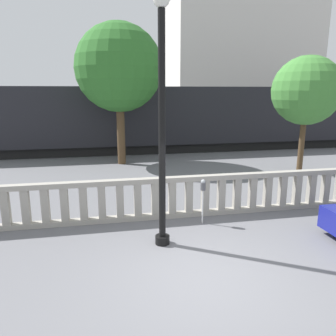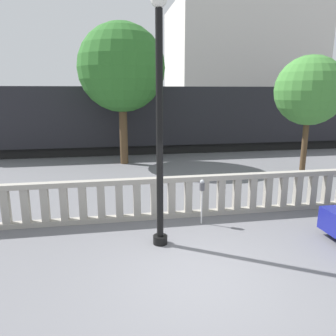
{
  "view_description": "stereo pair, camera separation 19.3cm",
  "coord_description": "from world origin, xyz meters",
  "px_view_note": "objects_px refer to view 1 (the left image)",
  "views": [
    {
      "loc": [
        -1.84,
        -5.5,
        3.55
      ],
      "look_at": [
        0.08,
        4.19,
        1.23
      ],
      "focal_mm": 35.0,
      "sensor_mm": 36.0,
      "label": 1
    },
    {
      "loc": [
        -1.65,
        -5.54,
        3.55
      ],
      "look_at": [
        0.08,
        4.19,
        1.23
      ],
      "focal_mm": 35.0,
      "sensor_mm": 36.0,
      "label": 2
    }
  ],
  "objects_px": {
    "train_near": "(178,118)",
    "tree_left": "(119,68)",
    "lamppost": "(162,120)",
    "parking_meter": "(203,190)",
    "tree_right": "(307,91)"
  },
  "relations": [
    {
      "from": "parking_meter",
      "to": "tree_right",
      "type": "xyz_separation_m",
      "value": [
        5.91,
        4.65,
        2.6
      ]
    },
    {
      "from": "lamppost",
      "to": "tree_left",
      "type": "bearing_deg",
      "value": 92.64
    },
    {
      "from": "parking_meter",
      "to": "lamppost",
      "type": "bearing_deg",
      "value": -142.04
    },
    {
      "from": "lamppost",
      "to": "parking_meter",
      "type": "relative_size",
      "value": 4.42
    },
    {
      "from": "train_near",
      "to": "tree_left",
      "type": "xyz_separation_m",
      "value": [
        -3.65,
        -3.24,
        2.62
      ]
    },
    {
      "from": "lamppost",
      "to": "tree_left",
      "type": "height_order",
      "value": "tree_left"
    },
    {
      "from": "lamppost",
      "to": "tree_left",
      "type": "relative_size",
      "value": 0.83
    },
    {
      "from": "parking_meter",
      "to": "tree_left",
      "type": "relative_size",
      "value": 0.19
    },
    {
      "from": "tree_left",
      "to": "lamppost",
      "type": "bearing_deg",
      "value": -87.36
    },
    {
      "from": "parking_meter",
      "to": "tree_left",
      "type": "distance_m",
      "value": 9.08
    },
    {
      "from": "train_near",
      "to": "tree_left",
      "type": "relative_size",
      "value": 3.61
    },
    {
      "from": "lamppost",
      "to": "tree_right",
      "type": "height_order",
      "value": "lamppost"
    },
    {
      "from": "parking_meter",
      "to": "tree_left",
      "type": "xyz_separation_m",
      "value": [
        -1.72,
        8.14,
        3.64
      ]
    },
    {
      "from": "tree_right",
      "to": "tree_left",
      "type": "bearing_deg",
      "value": 155.44
    },
    {
      "from": "tree_left",
      "to": "tree_right",
      "type": "bearing_deg",
      "value": -24.56
    }
  ]
}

